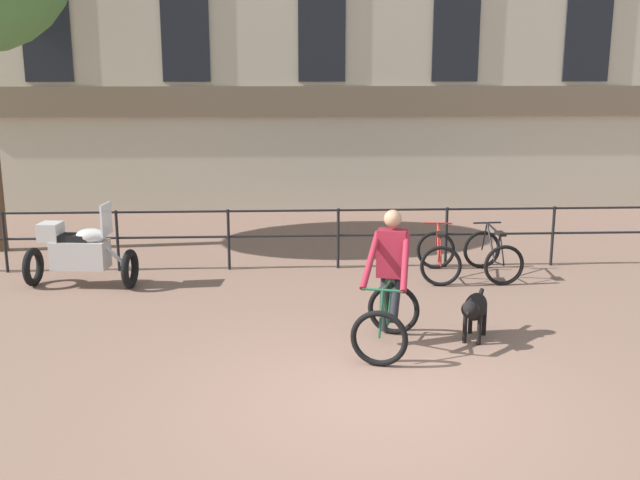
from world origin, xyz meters
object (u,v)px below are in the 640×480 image
object	(u,v)px
cyclist_with_bike	(389,287)
dog	(475,308)
parked_bicycle_mid_left	(493,256)
parked_bicycle_near_lamp	(438,256)
parked_motorcycle	(79,252)

from	to	relation	value
cyclist_with_bike	dog	distance (m)	1.16
cyclist_with_bike	parked_bicycle_mid_left	xyz separation A→B (m)	(2.16, 3.04, -0.41)
parked_bicycle_near_lamp	parked_bicycle_mid_left	bearing A→B (deg)	-173.01
parked_bicycle_mid_left	cyclist_with_bike	bearing A→B (deg)	50.26
dog	parked_bicycle_near_lamp	world-z (taller)	parked_bicycle_near_lamp
parked_bicycle_near_lamp	parked_bicycle_mid_left	size ratio (longest dim) A/B	1.02
cyclist_with_bike	parked_bicycle_mid_left	bearing A→B (deg)	71.61
dog	parked_motorcycle	size ratio (longest dim) A/B	0.55
parked_bicycle_near_lamp	parked_bicycle_mid_left	distance (m)	0.91
parked_motorcycle	dog	bearing A→B (deg)	-108.51
parked_motorcycle	parked_bicycle_near_lamp	bearing A→B (deg)	-80.45
parked_bicycle_near_lamp	parked_bicycle_mid_left	world-z (taller)	same
dog	parked_bicycle_near_lamp	bearing A→B (deg)	111.69
parked_bicycle_near_lamp	parked_bicycle_mid_left	xyz separation A→B (m)	(0.91, -0.00, -0.00)
dog	parked_bicycle_near_lamp	size ratio (longest dim) A/B	0.82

